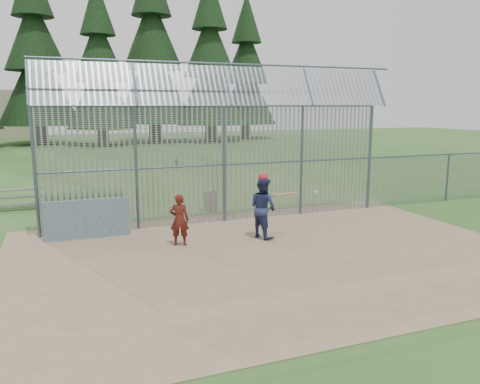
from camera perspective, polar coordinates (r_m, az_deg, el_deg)
name	(u,v)px	position (r m, az deg, el deg)	size (l,w,h in m)	color
ground	(265,249)	(13.35, 3.11, -6.96)	(120.00, 120.00, 0.00)	#2D511E
dirt_infield	(273,254)	(12.91, 4.02, -7.53)	(14.00, 10.00, 0.02)	#756047
dugout_wall	(88,219)	(14.91, -18.06, -3.14)	(2.50, 0.12, 1.20)	#38566B
batter	(263,208)	(14.21, 2.81, -1.92)	(0.90, 0.70, 1.86)	navy
onlooker	(179,220)	(13.56, -7.41, -3.37)	(0.55, 0.36, 1.50)	maroon
bg_kid_seated	(177,164)	(29.70, -7.66, 3.43)	(0.48, 0.20, 0.82)	slate
batting_gear	(267,181)	(14.08, 3.36, 1.38)	(1.81, 0.57, 0.70)	#AF1726
trash_can	(210,201)	(18.03, -3.66, -1.12)	(0.56, 0.56, 0.82)	gray
bleacher	(1,199)	(20.43, -27.14, -0.81)	(3.00, 0.95, 0.72)	gray
backstop_fence	(273,153)	(16.69, 4.05, 4.82)	(20.09, 0.81, 5.30)	#47566B
conifer_row	(125,41)	(54.04, -13.89, 17.42)	(38.48, 12.26, 20.20)	#332319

